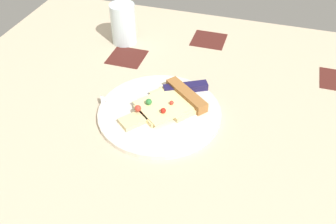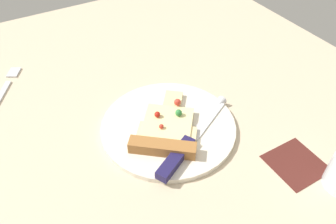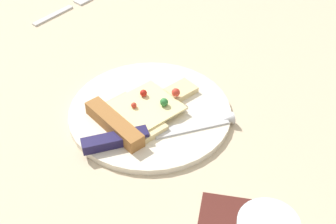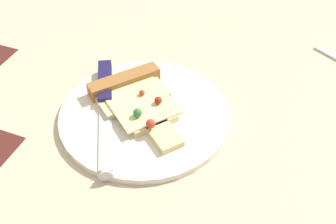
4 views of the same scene
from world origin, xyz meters
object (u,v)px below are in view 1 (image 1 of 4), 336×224
object	(u,v)px
pizza_slice	(169,104)
plate	(160,113)
drinking_glass	(123,24)
knife	(166,91)

from	to	relation	value
pizza_slice	plate	bearing A→B (deg)	90.33
drinking_glass	pizza_slice	bearing A→B (deg)	-140.06
pizza_slice	drinking_glass	world-z (taller)	drinking_glass
pizza_slice	knife	bearing A→B (deg)	-24.59
plate	knife	size ratio (longest dim) A/B	1.19
knife	drinking_glass	size ratio (longest dim) A/B	2.04
plate	knife	distance (cm)	6.49
plate	knife	world-z (taller)	knife
plate	drinking_glass	world-z (taller)	drinking_glass
pizza_slice	drinking_glass	xyz separation A→B (cm)	(24.09, 20.17, 3.59)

